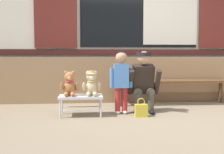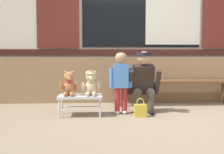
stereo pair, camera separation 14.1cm
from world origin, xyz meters
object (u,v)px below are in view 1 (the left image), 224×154
at_px(small_display_bench, 81,98).
at_px(adult_crouching, 144,82).
at_px(wooden_bench_long, 173,84).
at_px(teddy_bear_with_hat, 92,84).
at_px(child_standing, 121,75).
at_px(teddy_bear_plain, 70,84).
at_px(handbag_on_ground, 141,110).

distance_m(small_display_bench, adult_crouching, 1.02).
bearing_deg(wooden_bench_long, teddy_bear_with_hat, -150.79).
distance_m(child_standing, adult_crouching, 0.40).
bearing_deg(small_display_bench, child_standing, 8.37).
distance_m(small_display_bench, teddy_bear_plain, 0.25).
bearing_deg(small_display_bench, handbag_on_ground, -9.51).
xyz_separation_m(wooden_bench_long, adult_crouching, (-0.66, -0.64, 0.11)).
bearing_deg(adult_crouching, teddy_bear_with_hat, -167.29).
xyz_separation_m(teddy_bear_plain, child_standing, (0.77, 0.09, 0.13)).
xyz_separation_m(wooden_bench_long, teddy_bear_plain, (-1.80, -0.83, 0.09)).
relative_size(wooden_bench_long, small_display_bench, 3.28).
height_order(wooden_bench_long, teddy_bear_plain, teddy_bear_plain).
bearing_deg(wooden_bench_long, adult_crouching, -135.87).
xyz_separation_m(small_display_bench, teddy_bear_plain, (-0.16, 0.00, 0.20)).
distance_m(teddy_bear_with_hat, handbag_on_ground, 0.82).
relative_size(small_display_bench, teddy_bear_with_hat, 1.76).
height_order(teddy_bear_with_hat, adult_crouching, adult_crouching).
bearing_deg(adult_crouching, small_display_bench, -169.19).
xyz_separation_m(child_standing, adult_crouching, (0.37, 0.10, -0.11)).
height_order(adult_crouching, handbag_on_ground, adult_crouching).
xyz_separation_m(wooden_bench_long, small_display_bench, (-1.64, -0.83, -0.11)).
relative_size(teddy_bear_with_hat, child_standing, 0.38).
distance_m(small_display_bench, child_standing, 0.70).
height_order(wooden_bench_long, handbag_on_ground, wooden_bench_long).
bearing_deg(adult_crouching, teddy_bear_plain, -170.75).
bearing_deg(handbag_on_ground, teddy_bear_plain, 171.86).
distance_m(teddy_bear_with_hat, child_standing, 0.47).
xyz_separation_m(child_standing, handbag_on_ground, (0.26, -0.24, -0.50)).
bearing_deg(child_standing, teddy_bear_with_hat, -168.98).
height_order(child_standing, adult_crouching, child_standing).
bearing_deg(small_display_bench, teddy_bear_plain, 179.49).
distance_m(teddy_bear_plain, teddy_bear_with_hat, 0.32).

